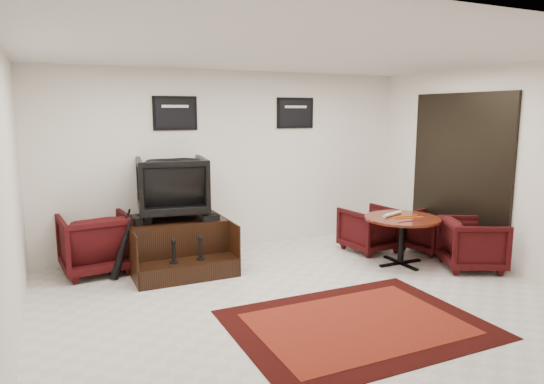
% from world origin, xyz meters
% --- Properties ---
extents(ground, '(6.00, 6.00, 0.00)m').
position_xyz_m(ground, '(0.00, 0.00, 0.00)').
color(ground, silver).
rests_on(ground, ground).
extents(room_shell, '(6.02, 5.02, 2.81)m').
position_xyz_m(room_shell, '(0.41, 0.12, 1.79)').
color(room_shell, white).
rests_on(room_shell, ground).
extents(area_rug, '(2.54, 1.91, 0.01)m').
position_xyz_m(area_rug, '(0.13, -0.80, 0.01)').
color(area_rug, black).
rests_on(area_rug, ground).
extents(shine_podium, '(1.34, 1.38, 0.69)m').
position_xyz_m(shine_podium, '(-1.09, 1.87, 0.32)').
color(shine_podium, black).
rests_on(shine_podium, ground).
extents(shine_chair, '(1.04, 0.99, 0.96)m').
position_xyz_m(shine_chair, '(-1.09, 2.01, 1.17)').
color(shine_chair, black).
rests_on(shine_chair, shine_podium).
extents(shoes_pair, '(0.28, 0.33, 0.11)m').
position_xyz_m(shoes_pair, '(-1.59, 1.79, 0.74)').
color(shoes_pair, black).
rests_on(shoes_pair, shine_podium).
extents(polish_kit, '(0.26, 0.20, 0.08)m').
position_xyz_m(polish_kit, '(-0.69, 1.58, 0.73)').
color(polish_kit, black).
rests_on(polish_kit, shine_podium).
extents(umbrella_black, '(0.33, 0.12, 0.88)m').
position_xyz_m(umbrella_black, '(-1.84, 1.67, 0.44)').
color(umbrella_black, black).
rests_on(umbrella_black, ground).
extents(umbrella_hooked, '(0.34, 0.13, 0.92)m').
position_xyz_m(umbrella_hooked, '(-1.84, 1.88, 0.46)').
color(umbrella_hooked, black).
rests_on(umbrella_hooked, ground).
extents(armchair_side, '(0.95, 0.90, 0.90)m').
position_xyz_m(armchair_side, '(-2.15, 2.10, 0.45)').
color(armchair_side, black).
rests_on(armchair_side, ground).
extents(meeting_table, '(1.06, 1.06, 0.69)m').
position_xyz_m(meeting_table, '(1.87, 0.63, 0.60)').
color(meeting_table, '#421009').
rests_on(meeting_table, ground).
extents(table_chair_back, '(0.82, 0.78, 0.77)m').
position_xyz_m(table_chair_back, '(1.87, 1.40, 0.38)').
color(table_chair_back, black).
rests_on(table_chair_back, ground).
extents(table_chair_window, '(0.75, 0.78, 0.69)m').
position_xyz_m(table_chair_window, '(2.68, 0.96, 0.34)').
color(table_chair_window, black).
rests_on(table_chair_window, ground).
extents(table_chair_corner, '(0.98, 1.00, 0.78)m').
position_xyz_m(table_chair_corner, '(2.63, 0.05, 0.39)').
color(table_chair_corner, black).
rests_on(table_chair_corner, ground).
extents(paper_roll, '(0.41, 0.19, 0.05)m').
position_xyz_m(paper_roll, '(1.80, 0.76, 0.72)').
color(paper_roll, silver).
rests_on(paper_roll, meeting_table).
extents(table_clutter, '(0.57, 0.30, 0.01)m').
position_xyz_m(table_clutter, '(1.89, 0.54, 0.70)').
color(table_clutter, orange).
rests_on(table_clutter, meeting_table).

